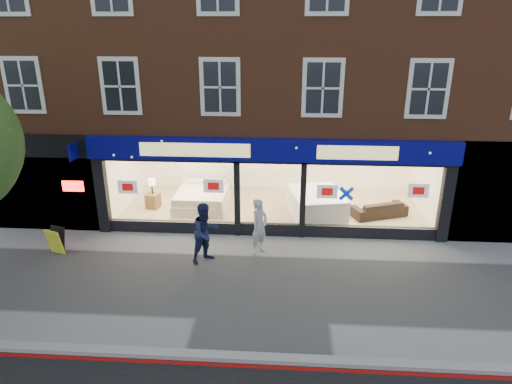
# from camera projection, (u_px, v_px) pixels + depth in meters

# --- Properties ---
(ground) EXTENTS (120.00, 120.00, 0.00)m
(ground) POSITION_uv_depth(u_px,v_px,m) (265.00, 285.00, 12.19)
(ground) COLOR gray
(ground) RESTS_ON ground
(kerb_line) EXTENTS (60.00, 0.10, 0.01)m
(kerb_line) POSITION_uv_depth(u_px,v_px,m) (258.00, 367.00, 9.29)
(kerb_line) COLOR #8C0A07
(kerb_line) RESTS_ON ground
(kerb_stone) EXTENTS (60.00, 0.25, 0.12)m
(kerb_stone) POSITION_uv_depth(u_px,v_px,m) (258.00, 358.00, 9.46)
(kerb_stone) COLOR gray
(kerb_stone) RESTS_ON ground
(showroom_floor) EXTENTS (11.00, 4.50, 0.10)m
(showroom_floor) POSITION_uv_depth(u_px,v_px,m) (272.00, 208.00, 17.08)
(showroom_floor) COLOR tan
(showroom_floor) RESTS_ON ground
(building) EXTENTS (19.00, 8.26, 10.30)m
(building) POSITION_uv_depth(u_px,v_px,m) (275.00, 20.00, 16.33)
(building) COLOR brown
(building) RESTS_ON ground
(display_bed) EXTENTS (1.97, 2.35, 1.33)m
(display_bed) POSITION_uv_depth(u_px,v_px,m) (203.00, 196.00, 17.06)
(display_bed) COLOR beige
(display_bed) RESTS_ON showroom_floor
(bedside_table) EXTENTS (0.55, 0.55, 0.55)m
(bedside_table) POSITION_uv_depth(u_px,v_px,m) (153.00, 201.00, 16.92)
(bedside_table) COLOR brown
(bedside_table) RESTS_ON showroom_floor
(mattress_stack) EXTENTS (2.14, 2.49, 0.86)m
(mattress_stack) POSITION_uv_depth(u_px,v_px,m) (316.00, 204.00, 16.19)
(mattress_stack) COLOR white
(mattress_stack) RESTS_ON showroom_floor
(sofa) EXTENTS (2.09, 1.40, 0.57)m
(sofa) POSITION_uv_depth(u_px,v_px,m) (379.00, 208.00, 16.18)
(sofa) COLOR black
(sofa) RESTS_ON showroom_floor
(a_board) EXTENTS (0.61, 0.49, 0.82)m
(a_board) POSITION_uv_depth(u_px,v_px,m) (56.00, 241.00, 13.75)
(a_board) COLOR yellow
(a_board) RESTS_ON ground
(pedestrian_grey) EXTENTS (0.70, 0.76, 1.74)m
(pedestrian_grey) POSITION_uv_depth(u_px,v_px,m) (259.00, 227.00, 13.58)
(pedestrian_grey) COLOR #B1B5B9
(pedestrian_grey) RESTS_ON ground
(pedestrian_blue) EXTENTS (1.10, 1.10, 1.80)m
(pedestrian_blue) POSITION_uv_depth(u_px,v_px,m) (206.00, 233.00, 13.13)
(pedestrian_blue) COLOR #181D43
(pedestrian_blue) RESTS_ON ground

